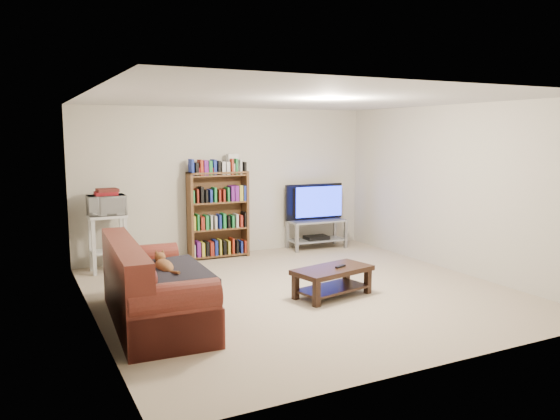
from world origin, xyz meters
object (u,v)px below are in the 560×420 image
sofa (149,294)px  bookshelf (218,214)px  coffee_table (332,276)px  tv_stand (317,229)px

sofa → bookshelf: bearing=59.6°
sofa → bookshelf: size_ratio=1.50×
bookshelf → coffee_table: bearing=-77.0°
coffee_table → bookshelf: bearing=88.7°
sofa → tv_stand: bearing=38.7°
coffee_table → tv_stand: bearing=51.5°
coffee_table → sofa: bearing=166.2°
sofa → tv_stand: (3.50, 2.48, 0.03)m
tv_stand → bookshelf: (-1.77, 0.11, 0.38)m
sofa → bookshelf: 3.14m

